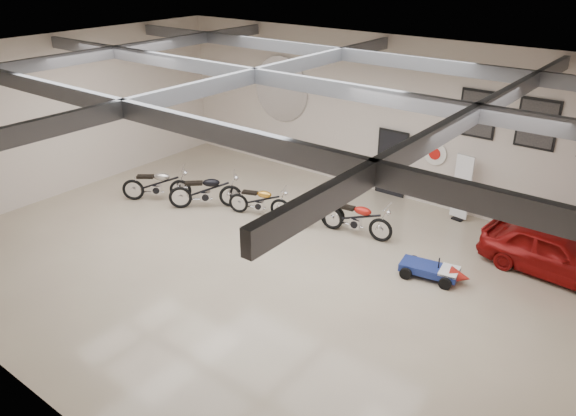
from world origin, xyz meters
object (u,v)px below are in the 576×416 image
Objects in this scene: motorcycle_red at (356,217)px; go_kart at (435,268)px; banner_stand at (462,189)px; motorcycle_silver at (156,184)px; motorcycle_gold at (259,200)px; motorcycle_black at (205,190)px; vintage_car at (554,252)px; motorcycle_yellow at (309,211)px.

motorcycle_red reaches higher than go_kart.
motorcycle_silver is (-8.11, -4.49, -0.42)m from banner_stand.
motorcycle_gold is 3.02m from motorcycle_red.
motorcycle_black is 1.16× the size of motorcycle_gold.
motorcycle_black is at bearing -141.91° from banner_stand.
motorcycle_gold is at bearing 107.70° from vintage_car.
motorcycle_silver is at bearing 156.81° from motorcycle_black.
go_kart is (2.73, -0.79, -0.24)m from motorcycle_red.
motorcycle_gold is (3.28, 1.13, -0.07)m from motorcycle_silver.
motorcycle_red is at bearing -26.88° from motorcycle_black.
motorcycle_yellow is at bearing -169.73° from motorcycle_red.
motorcycle_black reaches higher than motorcycle_gold.
motorcycle_yellow is 1.38m from motorcycle_red.
motorcycle_black is at bearing -172.32° from motorcycle_red.
motorcycle_black reaches higher than motorcycle_red.
motorcycle_yellow reaches higher than go_kart.
banner_stand reaches higher than motorcycle_yellow.
banner_stand is at bearing 14.12° from motorcycle_gold.
vintage_car is at bearing -27.68° from motorcycle_black.
motorcycle_black is (-6.49, -3.94, -0.41)m from banner_stand.
vintage_car is at bearing -7.35° from motorcycle_gold.
vintage_car is (6.19, 1.61, 0.07)m from motorcycle_yellow.
motorcycle_silver reaches higher than motorcycle_gold.
go_kart is at bearing -38.52° from motorcycle_black.
banner_stand is at bearing 94.02° from go_kart.
vintage_car is (9.49, 2.44, 0.02)m from motorcycle_black.
motorcycle_gold is at bearing -18.16° from motorcycle_silver.
motorcycle_silver is 5.11m from motorcycle_yellow.
banner_stand is at bearing -8.19° from motorcycle_silver.
motorcycle_gold is at bearing -174.62° from motorcycle_red.
motorcycle_gold is 8.04m from vintage_car.
motorcycle_gold is 0.93× the size of motorcycle_yellow.
go_kart is at bearing -21.94° from motorcycle_gold.
motorcycle_gold is 0.90× the size of motorcycle_red.
motorcycle_red is 0.61× the size of vintage_car.
motorcycle_yellow is at bearing -27.93° from motorcycle_black.
vintage_car is (11.10, 2.99, 0.04)m from motorcycle_silver.
banner_stand reaches higher than motorcycle_red.
motorcycle_black is 0.63× the size of vintage_car.
motorcycle_black is 1.77m from motorcycle_gold.
motorcycle_yellow is (1.63, 0.25, 0.03)m from motorcycle_gold.
vintage_car reaches higher than motorcycle_red.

